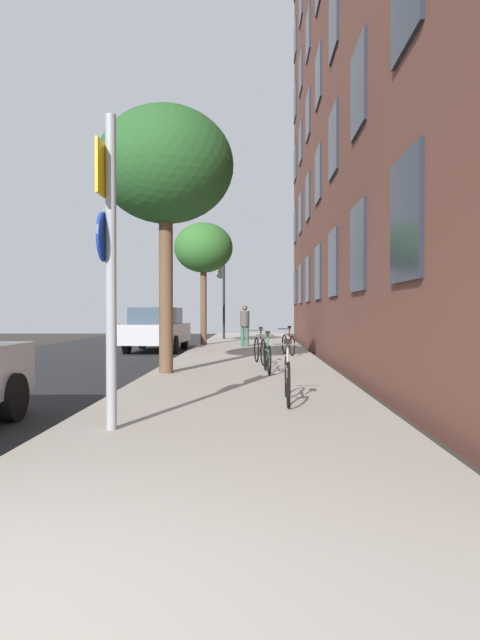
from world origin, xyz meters
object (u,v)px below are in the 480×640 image
object	(u,v)px
traffic_light	(222,286)
car_1	(157,329)
tree_near	(166,167)
bicycle_3	(288,344)
bicycle_2	(260,349)
tree_far	(204,249)
sign_post	(109,253)
bicycle_0	(287,378)
bicycle_1	(267,356)
pedestrian_0	(245,323)

from	to	relation	value
traffic_light	car_1	world-z (taller)	traffic_light
tree_near	bicycle_3	world-z (taller)	tree_near
tree_near	bicycle_2	xyz separation A→B (m)	(2.08, 2.20, -4.14)
tree_far	bicycle_3	world-z (taller)	tree_far
car_1	sign_post	bearing A→B (deg)	-82.15
sign_post	bicycle_0	xyz separation A→B (m)	(2.14, 2.00, -1.65)
tree_near	bicycle_1	world-z (taller)	tree_near
bicycle_0	tree_far	bearing A→B (deg)	100.02
traffic_light	tree_far	bearing A→B (deg)	-95.31
tree_near	tree_far	xyz separation A→B (m)	(-0.17, 10.81, -0.56)
tree_far	bicycle_2	distance (m)	9.58
sign_post	traffic_light	distance (m)	21.75
bicycle_1	bicycle_2	xyz separation A→B (m)	(-0.15, 2.09, 0.02)
traffic_light	tree_near	distance (m)	15.90
sign_post	traffic_light	xyz separation A→B (m)	(-0.01, 21.74, 0.64)
tree_far	car_1	size ratio (longest dim) A/B	1.17
tree_near	bicycle_3	bearing A→B (deg)	60.69
car_1	pedestrian_0	bearing A→B (deg)	21.30
bicycle_2	car_1	bearing A→B (deg)	121.35
bicycle_2	pedestrian_0	xyz separation A→B (m)	(-0.53, 7.42, 0.55)
traffic_light	bicycle_2	size ratio (longest dim) A/B	2.34
bicycle_1	sign_post	bearing A→B (deg)	-107.59
bicycle_0	bicycle_1	distance (m)	4.08
traffic_light	pedestrian_0	distance (m)	6.52
traffic_light	pedestrian_0	size ratio (longest dim) A/B	2.40
traffic_light	bicycle_3	distance (m)	11.03
traffic_light	sign_post	bearing A→B (deg)	-89.98
tree_far	bicycle_3	xyz separation A→B (m)	(3.17, -5.46, -3.60)
bicycle_0	car_1	bearing A→B (deg)	108.45
car_1	tree_far	bearing A→B (deg)	58.36
bicycle_0	bicycle_2	size ratio (longest dim) A/B	1.01
pedestrian_0	tree_far	bearing A→B (deg)	145.61
traffic_light	tree_far	distance (m)	5.17
sign_post	car_1	distance (m)	14.51
car_1	bicycle_2	bearing A→B (deg)	-58.65
pedestrian_0	car_1	size ratio (longest dim) A/B	0.38
tree_near	pedestrian_0	xyz separation A→B (m)	(1.56, 9.62, -3.60)
tree_near	bicycle_0	distance (m)	6.23
bicycle_1	bicycle_3	world-z (taller)	bicycle_1
traffic_light	bicycle_3	xyz separation A→B (m)	(2.71, -10.44, -2.30)
sign_post	bicycle_2	xyz separation A→B (m)	(1.78, 8.16, -1.64)
bicycle_0	bicycle_3	bearing A→B (deg)	86.53
bicycle_0	bicycle_1	bearing A→B (deg)	92.96
sign_post	pedestrian_0	bearing A→B (deg)	85.40
traffic_light	bicycle_3	size ratio (longest dim) A/B	2.48
bicycle_0	car_1	world-z (taller)	car_1
pedestrian_0	bicycle_0	bearing A→B (deg)	-86.28
traffic_light	bicycle_2	xyz separation A→B (m)	(1.79, -13.58, -2.28)
sign_post	bicycle_3	size ratio (longest dim) A/B	2.28
sign_post	pedestrian_0	size ratio (longest dim) A/B	2.21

